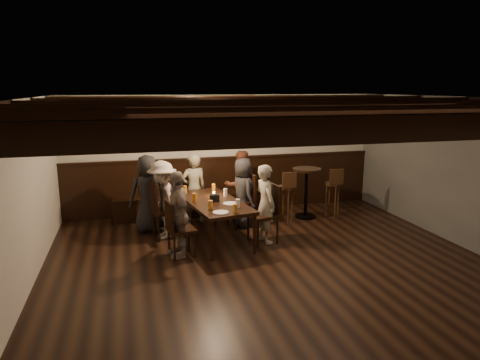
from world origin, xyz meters
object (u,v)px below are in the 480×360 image
object	(u,v)px
person_left_far	(178,214)
bar_stool_left	(286,203)
dining_table	(214,204)
person_right_far	(266,204)
bar_stool_right	(332,199)
person_bench_left	(148,193)
high_top_table	(306,185)
chair_right_far	(264,225)
person_bench_centre	(194,189)
chair_right_near	(241,211)
person_bench_right	(240,185)
chair_left_near	(165,220)
person_right_near	(243,193)
person_left_near	(163,200)
chair_left_far	(181,239)

from	to	relation	value
person_left_far	bar_stool_left	size ratio (longest dim) A/B	1.32
dining_table	person_right_far	distance (m)	0.88
bar_stool_right	person_bench_left	bearing A→B (deg)	-178.59
person_bench_left	high_top_table	distance (m)	3.06
chair_right_far	person_bench_centre	distance (m)	1.70
dining_table	chair_right_near	size ratio (longest dim) A/B	1.95
person_right_far	chair_right_far	bearing A→B (deg)	90.00
person_bench_right	bar_stool_right	bearing A→B (deg)	157.75
person_bench_centre	chair_left_near	bearing A→B (deg)	39.77
person_right_far	high_top_table	distance (m)	1.64
person_right_near	person_left_near	bearing A→B (deg)	90.00
chair_right_far	high_top_table	bearing A→B (deg)	-57.48
dining_table	chair_right_near	xyz separation A→B (m)	(0.64, 0.56, -0.32)
chair_left_near	person_left_far	xyz separation A→B (m)	(0.12, -0.89, 0.36)
person_left_near	person_right_far	bearing A→B (deg)	59.04
chair_right_far	bar_stool_left	bearing A→B (deg)	-48.60
chair_right_near	chair_right_far	bearing A→B (deg)	179.99
dining_table	chair_left_far	world-z (taller)	chair_left_far
dining_table	person_right_near	distance (m)	0.87
person_bench_left	person_right_far	xyz separation A→B (m)	(1.85, -1.07, -0.04)
dining_table	chair_left_far	xyz separation A→B (m)	(-0.64, -0.56, -0.36)
chair_left_far	person_left_near	distance (m)	0.99
chair_left_far	person_bench_centre	world-z (taller)	person_bench_centre
person_bench_centre	person_right_near	distance (m)	0.96
chair_left_far	person_bench_right	world-z (taller)	person_bench_right
person_right_near	bar_stool_left	size ratio (longest dim) A/B	1.28
chair_left_far	person_bench_left	size ratio (longest dim) A/B	0.62
chair_right_far	person_left_far	xyz separation A→B (m)	(-1.45, -0.24, 0.37)
chair_right_far	person_bench_right	size ratio (longest dim) A/B	0.72
chair_left_far	person_left_far	world-z (taller)	person_left_far
person_left_near	person_right_far	world-z (taller)	person_left_near
chair_right_near	dining_table	bearing A→B (deg)	121.98
person_right_far	bar_stool_right	xyz separation A→B (m)	(1.71, 0.95, -0.28)
person_left_near	high_top_table	size ratio (longest dim) A/B	1.35
person_right_far	bar_stool_right	bearing A→B (deg)	-70.29
person_right_near	person_right_far	xyz separation A→B (m)	(0.15, -0.89, 0.01)
person_left_far	person_left_near	bearing A→B (deg)	180.00
bar_stool_right	chair_left_near	bearing A→B (deg)	-171.55
chair_left_near	chair_right_near	bearing A→B (deg)	90.00
person_bench_right	bar_stool_right	xyz separation A→B (m)	(1.78, -0.41, -0.30)
dining_table	person_bench_left	world-z (taller)	person_bench_left
person_right_near	bar_stool_right	world-z (taller)	person_right_near
chair_left_far	person_right_near	xyz separation A→B (m)	(1.30, 1.13, 0.38)
high_top_table	chair_right_far	bearing A→B (deg)	-138.19
chair_left_near	person_bench_right	size ratio (longest dim) A/B	0.73
person_left_far	chair_right_near	bearing A→B (deg)	121.46
chair_left_near	chair_left_far	world-z (taller)	chair_left_near
bar_stool_left	bar_stool_right	size ratio (longest dim) A/B	1.00
person_bench_left	person_bench_centre	xyz separation A→B (m)	(0.86, 0.29, -0.03)
chair_right_near	person_bench_left	size ratio (longest dim) A/B	0.71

